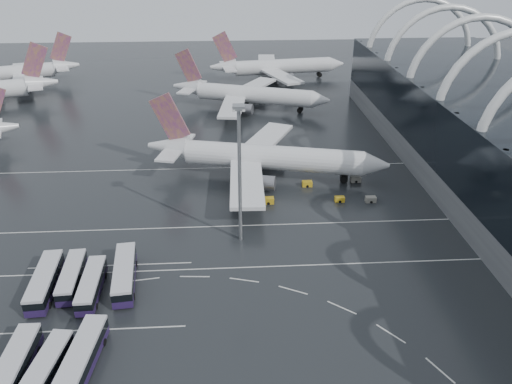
{
  "coord_description": "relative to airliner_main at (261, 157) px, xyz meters",
  "views": [
    {
      "loc": [
        -3.09,
        -72.48,
        50.69
      ],
      "look_at": [
        2.1,
        12.73,
        7.0
      ],
      "focal_mm": 35.0,
      "sensor_mm": 36.0,
      "label": 1
    }
  ],
  "objects": [
    {
      "name": "bus_bay_line_north",
      "position": [
        -28.57,
        -34.62,
        -4.83
      ],
      "size": [
        28.0,
        0.25,
        0.01
      ],
      "primitive_type": "cube",
      "color": "beige",
      "rests_on": "ground"
    },
    {
      "name": "bus_row_far_c",
      "position": [
        -27.43,
        -57.93,
        -3.01
      ],
      "size": [
        4.29,
        13.72,
        3.32
      ],
      "rotation": [
        0.0,
        0.0,
        1.48
      ],
      "color": "#24143F",
      "rests_on": "ground"
    },
    {
      "name": "bus_row_near_c",
      "position": [
        -29.85,
        -42.07,
        -3.17
      ],
      "size": [
        3.25,
        12.36,
        3.02
      ],
      "rotation": [
        0.0,
        0.0,
        1.6
      ],
      "color": "#24143F",
      "rests_on": "ground"
    },
    {
      "name": "bus_row_far_a",
      "position": [
        -35.72,
        -58.97,
        -3.05
      ],
      "size": [
        3.29,
        13.25,
        3.25
      ],
      "rotation": [
        0.0,
        0.0,
        1.56
      ],
      "color": "#24143F",
      "rests_on": "ground"
    },
    {
      "name": "airliner_gate_b",
      "position": [
        -1.03,
        52.98,
        -0.2
      ],
      "size": [
        51.99,
        46.19,
        18.53
      ],
      "rotation": [
        0.0,
        0.0,
        -0.33
      ],
      "color": "silver",
      "rests_on": "ground"
    },
    {
      "name": "bus_row_far_b",
      "position": [
        -31.68,
        -59.71,
        -3.17
      ],
      "size": [
        4.43,
        12.54,
        3.02
      ],
      "rotation": [
        0.0,
        0.0,
        1.43
      ],
      "color": "#24143F",
      "rests_on": "ground"
    },
    {
      "name": "lane_marking_near",
      "position": [
        -4.57,
        -36.62,
        -4.83
      ],
      "size": [
        120.0,
        0.25,
        0.01
      ],
      "primitive_type": "cube",
      "color": "beige",
      "rests_on": "ground"
    },
    {
      "name": "gse_cart_belly_b",
      "position": [
        21.81,
        -4.36,
        -4.2
      ],
      "size": [
        2.34,
        1.38,
        1.28
      ],
      "primitive_type": "cube",
      "color": "slate",
      "rests_on": "ground"
    },
    {
      "name": "bus_bay_line_south",
      "position": [
        -28.57,
        -50.62,
        -4.83
      ],
      "size": [
        28.0,
        0.25,
        0.01
      ],
      "primitive_type": "cube",
      "color": "beige",
      "rests_on": "ground"
    },
    {
      "name": "airliner_main",
      "position": [
        0.0,
        0.0,
        0.0
      ],
      "size": [
        56.52,
        48.82,
        19.3
      ],
      "rotation": [
        0.0,
        0.0,
        -0.24
      ],
      "color": "silver",
      "rests_on": "ground"
    },
    {
      "name": "gse_cart_belly_e",
      "position": [
        10.2,
        -5.99,
        -4.22
      ],
      "size": [
        2.26,
        1.33,
        1.23
      ],
      "primitive_type": "cube",
      "color": "gold",
      "rests_on": "ground"
    },
    {
      "name": "bus_row_near_d",
      "position": [
        -25.02,
        -39.76,
        -2.95
      ],
      "size": [
        4.67,
        14.16,
        3.42
      ],
      "rotation": [
        0.0,
        0.0,
        1.68
      ],
      "color": "#24143F",
      "rests_on": "ground"
    },
    {
      "name": "gse_cart_belly_a",
      "position": [
        16.04,
        -13.8,
        -4.27
      ],
      "size": [
        2.07,
        1.22,
        1.13
      ],
      "primitive_type": "cube",
      "color": "gold",
      "rests_on": "ground"
    },
    {
      "name": "jet_remote_far",
      "position": [
        -84.88,
        88.07,
        0.03
      ],
      "size": [
        42.31,
        34.44,
        18.86
      ],
      "rotation": [
        0.0,
        0.0,
        3.49
      ],
      "color": "silver",
      "rests_on": "ground"
    },
    {
      "name": "bus_row_near_a",
      "position": [
        -37.35,
        -41.05,
        -2.99
      ],
      "size": [
        3.95,
        13.81,
        3.36
      ],
      "rotation": [
        0.0,
        0.0,
        1.63
      ],
      "color": "#24143F",
      "rests_on": "ground"
    },
    {
      "name": "gse_cart_belly_c",
      "position": [
        0.64,
        -13.62,
        -4.18
      ],
      "size": [
        2.41,
        1.42,
        1.31
      ],
      "primitive_type": "cube",
      "color": "gold",
      "rests_on": "ground"
    },
    {
      "name": "lane_marking_far",
      "position": [
        -4.57,
        5.38,
        -4.83
      ],
      "size": [
        120.0,
        0.25,
        0.01
      ],
      "primitive_type": "cube",
      "color": "beige",
      "rests_on": "ground"
    },
    {
      "name": "bus_row_near_b",
      "position": [
        -33.53,
        -39.69,
        -3.19
      ],
      "size": [
        3.48,
        12.27,
        2.99
      ],
      "rotation": [
        0.0,
        0.0,
        1.63
      ],
      "color": "#24143F",
      "rests_on": "ground"
    },
    {
      "name": "lane_marking_mid",
      "position": [
        -4.57,
        -22.62,
        -4.83
      ],
      "size": [
        120.0,
        0.25,
        0.01
      ],
      "primitive_type": "cube",
      "color": "beige",
      "rests_on": "ground"
    },
    {
      "name": "airliner_gate_c",
      "position": [
        12.28,
        90.07,
        0.01
      ],
      "size": [
        54.38,
        49.7,
        19.37
      ],
      "rotation": [
        0.0,
        0.0,
        0.14
      ],
      "color": "silver",
      "rests_on": "ground"
    },
    {
      "name": "floodlight_mast",
      "position": [
        -5.7,
        -27.59,
        11.58
      ],
      "size": [
        2.0,
        2.0,
        26.09
      ],
      "color": "gray",
      "rests_on": "ground"
    },
    {
      "name": "gse_cart_belly_d",
      "position": [
        22.66,
        -14.37,
        -4.22
      ],
      "size": [
        2.24,
        1.32,
        1.22
      ],
      "primitive_type": "cube",
      "color": "slate",
      "rests_on": "ground"
    },
    {
      "name": "ground",
      "position": [
        -4.57,
        -34.62,
        -4.83
      ],
      "size": [
        420.0,
        420.0,
        0.0
      ],
      "primitive_type": "plane",
      "color": "black",
      "rests_on": "ground"
    }
  ]
}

